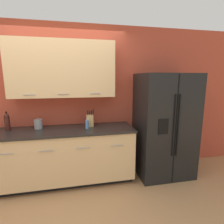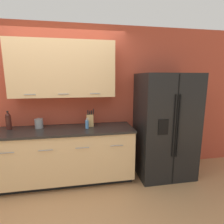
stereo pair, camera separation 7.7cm
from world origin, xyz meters
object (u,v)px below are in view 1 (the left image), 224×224
at_px(refrigerator, 164,125).
at_px(soap_dispenser, 87,124).
at_px(wine_bottle, 7,122).
at_px(knife_block, 90,120).
at_px(steel_canister, 38,124).

xyz_separation_m(refrigerator, soap_dispenser, (-1.34, 0.02, 0.09)).
xyz_separation_m(wine_bottle, soap_dispenser, (1.22, -0.16, -0.07)).
bearing_deg(knife_block, steel_canister, 177.25).
xyz_separation_m(refrigerator, steel_canister, (-2.11, 0.18, 0.09)).
xyz_separation_m(knife_block, steel_canister, (-0.82, 0.04, -0.03)).
height_order(knife_block, wine_bottle, same).
relative_size(wine_bottle, soap_dispenser, 1.69).
height_order(refrigerator, knife_block, refrigerator).
bearing_deg(refrigerator, soap_dispenser, 179.24).
bearing_deg(steel_canister, knife_block, -2.75).
relative_size(refrigerator, wine_bottle, 6.08).
relative_size(knife_block, soap_dispenser, 1.70).
bearing_deg(wine_bottle, refrigerator, -4.01).
bearing_deg(wine_bottle, steel_canister, 0.07).
xyz_separation_m(knife_block, wine_bottle, (-1.28, 0.04, 0.03)).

